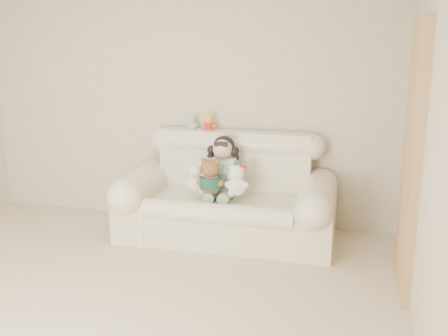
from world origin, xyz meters
TOP-DOWN VIEW (x-y plane):
  - wall_back at (0.00, 2.50)m, footprint 4.50×0.00m
  - wall_right at (2.25, 0.00)m, footprint 0.00×5.00m
  - sofa at (0.59, 2.00)m, footprint 2.10×0.95m
  - door_panel at (2.22, 1.40)m, footprint 0.06×0.90m
  - seated_child at (0.53, 2.08)m, footprint 0.43×0.50m
  - brown_teddy at (0.48, 1.83)m, footprint 0.29×0.24m
  - white_cat at (0.73, 1.86)m, footprint 0.25×0.20m
  - cream_teddy at (0.31, 1.86)m, footprint 0.28×0.25m
  - yellow_mini_bear at (0.32, 2.35)m, footprint 0.17×0.15m
  - grey_mini_plush at (0.13, 2.38)m, footprint 0.14×0.12m

SIDE VIEW (x-z plane):
  - sofa at x=0.59m, z-range 0.00..1.03m
  - cream_teddy at x=0.31m, z-range 0.50..0.85m
  - white_cat at x=0.73m, z-range 0.50..0.86m
  - brown_teddy at x=0.48m, z-range 0.50..0.92m
  - seated_child at x=0.53m, z-range 0.42..1.03m
  - door_panel at x=2.22m, z-range 0.00..2.10m
  - grey_mini_plush at x=0.13m, z-range 1.01..1.20m
  - yellow_mini_bear at x=0.32m, z-range 1.01..1.22m
  - wall_back at x=0.00m, z-range -0.95..3.55m
  - wall_right at x=2.25m, z-range -1.20..3.80m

